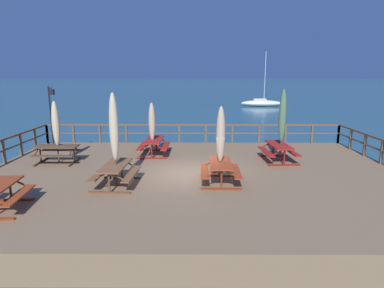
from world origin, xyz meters
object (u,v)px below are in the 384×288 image
at_px(picnic_table_front_right, 116,170).
at_px(patio_umbrella_tall_mid_right, 152,122).
at_px(sailboat_distant, 262,103).
at_px(patio_umbrella_tall_back_right, 56,124).
at_px(patio_umbrella_short_back, 114,127).
at_px(picnic_table_front_left, 57,150).
at_px(patio_umbrella_short_mid, 283,116).
at_px(picnic_table_back_left, 279,149).
at_px(lamp_post_hooked, 51,107).
at_px(patio_umbrella_tall_front, 221,135).
at_px(picnic_table_mid_left, 220,168).
at_px(picnic_table_mid_right, 154,143).

relative_size(picnic_table_front_right, patio_umbrella_tall_mid_right, 0.79).
bearing_deg(sailboat_distant, picnic_table_front_right, -108.89).
distance_m(patio_umbrella_tall_back_right, patio_umbrella_short_back, 4.47).
bearing_deg(sailboat_distant, picnic_table_front_left, -115.18).
bearing_deg(patio_umbrella_short_mid, sailboat_distant, 79.87).
bearing_deg(picnic_table_front_right, picnic_table_back_left, 27.18).
bearing_deg(lamp_post_hooked, patio_umbrella_tall_front, -35.60).
bearing_deg(patio_umbrella_short_back, picnic_table_mid_left, 4.64).
height_order(picnic_table_mid_left, picnic_table_front_left, same).
relative_size(patio_umbrella_tall_front, patio_umbrella_short_mid, 0.86).
relative_size(patio_umbrella_tall_back_right, patio_umbrella_short_back, 0.84).
bearing_deg(picnic_table_back_left, picnic_table_mid_right, 168.95).
relative_size(picnic_table_mid_right, lamp_post_hooked, 0.64).
xyz_separation_m(picnic_table_front_right, patio_umbrella_tall_front, (3.68, 0.35, 1.20)).
distance_m(picnic_table_mid_left, picnic_table_front_right, 3.70).
height_order(picnic_table_back_left, sailboat_distant, sailboat_distant).
relative_size(picnic_table_mid_right, picnic_table_back_left, 0.99).
bearing_deg(patio_umbrella_tall_mid_right, lamp_post_hooked, 159.86).
bearing_deg(picnic_table_front_right, lamp_post_hooked, 127.01).
bearing_deg(sailboat_distant, picnic_table_back_left, -100.26).
height_order(picnic_table_mid_left, patio_umbrella_tall_back_right, patio_umbrella_tall_back_right).
bearing_deg(picnic_table_front_left, patio_umbrella_tall_mid_right, 19.19).
height_order(picnic_table_front_right, patio_umbrella_tall_front, patio_umbrella_tall_front).
bearing_deg(picnic_table_mid_right, patio_umbrella_tall_back_right, -160.45).
bearing_deg(picnic_table_mid_left, picnic_table_mid_right, 124.57).
bearing_deg(patio_umbrella_tall_front, picnic_table_mid_left, -78.08).
relative_size(picnic_table_mid_left, patio_umbrella_tall_back_right, 0.69).
xyz_separation_m(patio_umbrella_tall_front, lamp_post_hooked, (-8.57, 6.13, 0.35)).
bearing_deg(patio_umbrella_short_mid, picnic_table_front_right, -153.52).
height_order(picnic_table_mid_right, sailboat_distant, sailboat_distant).
bearing_deg(sailboat_distant, lamp_post_hooked, -119.95).
bearing_deg(picnic_table_back_left, patio_umbrella_short_back, -152.84).
distance_m(picnic_table_mid_right, sailboat_distant, 34.48).
bearing_deg(picnic_table_back_left, lamp_post_hooked, 164.73).
bearing_deg(patio_umbrella_tall_mid_right, patio_umbrella_tall_back_right, -160.94).
xyz_separation_m(picnic_table_front_right, patio_umbrella_short_back, (0.02, 0.01, 1.51)).
relative_size(picnic_table_mid_left, picnic_table_mid_right, 0.92).
bearing_deg(sailboat_distant, patio_umbrella_tall_mid_right, -110.10).
bearing_deg(picnic_table_mid_left, patio_umbrella_tall_front, 101.92).
relative_size(patio_umbrella_tall_front, sailboat_distant, 0.36).
distance_m(picnic_table_mid_left, patio_umbrella_tall_front, 1.20).
distance_m(picnic_table_front_right, patio_umbrella_tall_front, 3.88).
xyz_separation_m(picnic_table_front_left, picnic_table_front_right, (3.30, -3.01, 0.00)).
height_order(picnic_table_back_left, lamp_post_hooked, lamp_post_hooked).
distance_m(patio_umbrella_short_back, patio_umbrella_short_mid, 7.37).
bearing_deg(picnic_table_back_left, picnic_table_mid_left, -133.14).
xyz_separation_m(patio_umbrella_tall_back_right, lamp_post_hooked, (-1.63, 3.45, 0.38)).
bearing_deg(sailboat_distant, picnic_table_mid_left, -103.72).
bearing_deg(patio_umbrella_short_back, lamp_post_hooked, 127.15).
height_order(picnic_table_front_left, patio_umbrella_short_mid, patio_umbrella_short_mid).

